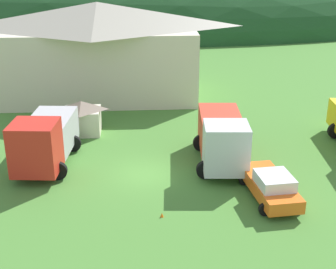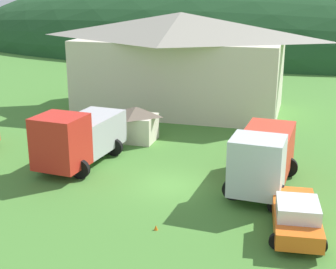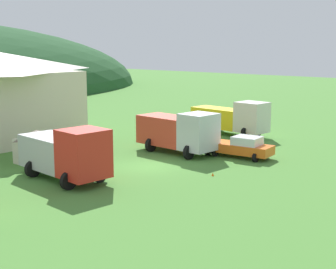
# 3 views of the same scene
# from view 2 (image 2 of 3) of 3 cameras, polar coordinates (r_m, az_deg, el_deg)

# --- Properties ---
(ground_plane) EXTENTS (200.00, 200.00, 0.00)m
(ground_plane) POSITION_cam_2_polar(r_m,az_deg,el_deg) (26.15, 0.30, -6.06)
(ground_plane) COLOR #477F33
(forested_hill_backdrop) EXTENTS (121.07, 60.00, 27.31)m
(forested_hill_backdrop) POSITION_cam_2_polar(r_m,az_deg,el_deg) (91.09, 12.00, 10.28)
(forested_hill_backdrop) COLOR #1E4723
(forested_hill_backdrop) RESTS_ON ground
(depot_building) EXTENTS (18.05, 9.93, 8.27)m
(depot_building) POSITION_cam_2_polar(r_m,az_deg,el_deg) (41.32, 1.52, 8.74)
(depot_building) COLOR beige
(depot_building) RESTS_ON ground
(play_shed_cream) EXTENTS (2.81, 2.49, 2.43)m
(play_shed_cream) POSITION_cam_2_polar(r_m,az_deg,el_deg) (33.33, -3.79, 1.36)
(play_shed_cream) COLOR beige
(play_shed_cream) RESTS_ON ground
(crane_truck_red) EXTENTS (3.76, 7.09, 3.50)m
(crane_truck_red) POSITION_cam_2_polar(r_m,az_deg,el_deg) (28.95, -10.57, -0.23)
(crane_truck_red) COLOR red
(crane_truck_red) RESTS_ON ground
(tow_truck_silver) EXTENTS (3.61, 6.96, 3.37)m
(tow_truck_silver) POSITION_cam_2_polar(r_m,az_deg,el_deg) (25.74, 11.21, -2.50)
(tow_truck_silver) COLOR silver
(tow_truck_silver) RESTS_ON ground
(service_pickup_orange) EXTENTS (2.68, 5.15, 1.66)m
(service_pickup_orange) POSITION_cam_2_polar(r_m,az_deg,el_deg) (21.82, 14.93, -9.21)
(service_pickup_orange) COLOR orange
(service_pickup_orange) RESTS_ON ground
(traffic_cone_near_pickup) EXTENTS (0.36, 0.36, 0.46)m
(traffic_cone_near_pickup) POSITION_cam_2_polar(r_m,az_deg,el_deg) (21.68, -1.43, -11.22)
(traffic_cone_near_pickup) COLOR orange
(traffic_cone_near_pickup) RESTS_ON ground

